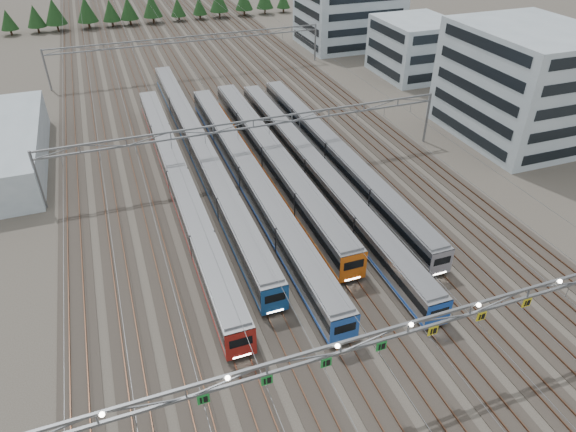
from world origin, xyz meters
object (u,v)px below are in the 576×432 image
object	(u,v)px
gantry_far	(190,43)
depot_bldg_south	(523,84)
train_b	(199,148)
train_d	(272,157)
train_f	(334,152)
west_shed	(6,148)
depot_bldg_north	(349,15)
train_a	(179,181)
train_e	(314,168)
depot_bldg_mid	(415,48)
gantry_mid	(254,130)
train_c	(250,177)
gantry_near	(408,331)

from	to	relation	value
gantry_far	depot_bldg_south	distance (m)	64.07
train_b	train_d	xyz separation A→B (m)	(9.00, -6.80, 0.15)
train_f	west_shed	size ratio (longest dim) A/B	1.81
depot_bldg_north	west_shed	bearing A→B (deg)	-151.33
train_a	train_e	world-z (taller)	train_a
train_f	depot_bldg_south	bearing A→B (deg)	-0.76
depot_bldg_mid	depot_bldg_south	bearing A→B (deg)	-91.14
gantry_mid	depot_bldg_mid	bearing A→B (deg)	33.67
train_c	west_shed	distance (m)	36.10
train_d	gantry_near	distance (m)	39.45
train_e	gantry_near	size ratio (longest dim) A/B	1.06
west_shed	train_b	bearing A→B (deg)	-17.18
train_a	gantry_near	bearing A→B (deg)	-73.32
depot_bldg_south	depot_bldg_mid	bearing A→B (deg)	88.86
gantry_near	west_shed	world-z (taller)	gantry_near
train_e	depot_bldg_north	bearing A→B (deg)	60.53
gantry_far	train_f	bearing A→B (deg)	-76.59
train_d	gantry_near	world-z (taller)	gantry_near
train_c	train_f	xyz separation A→B (m)	(13.50, 2.80, -0.09)
train_e	depot_bldg_south	xyz separation A→B (m)	(36.10, 2.95, 6.49)
train_f	depot_bldg_south	size ratio (longest dim) A/B	2.46
train_f	depot_bldg_north	distance (m)	63.52
train_b	train_f	bearing A→B (deg)	-23.80
train_b	train_d	size ratio (longest dim) A/B	1.33
train_b	gantry_far	distance (m)	40.05
train_b	west_shed	size ratio (longest dim) A/B	2.29
train_c	train_f	size ratio (longest dim) A/B	1.09
train_c	train_e	xyz separation A→B (m)	(9.00, -0.57, -0.13)
west_shed	depot_bldg_south	bearing A→B (deg)	-12.26
train_d	gantry_mid	world-z (taller)	gantry_mid
gantry_near	gantry_far	world-z (taller)	gantry_near
train_d	west_shed	world-z (taller)	west_shed
train_a	gantry_mid	size ratio (longest dim) A/B	1.07
gantry_mid	depot_bldg_south	xyz separation A→B (m)	(42.85, -2.59, 2.08)
train_c	gantry_near	xyz separation A→B (m)	(2.20, -35.14, 4.99)
gantry_mid	train_a	bearing A→B (deg)	-166.32
train_e	depot_bldg_south	world-z (taller)	depot_bldg_south
train_e	gantry_near	xyz separation A→B (m)	(-6.80, -34.58, 5.12)
train_b	west_shed	xyz separation A→B (m)	(-26.27, 8.13, 0.71)
gantry_mid	train_b	bearing A→B (deg)	139.52
train_a	train_f	xyz separation A→B (m)	(22.50, 0.56, -0.06)
train_d	depot_bldg_north	xyz separation A→B (m)	(38.16, 55.08, 4.73)
gantry_mid	gantry_far	distance (m)	45.00
train_d	train_e	bearing A→B (deg)	-45.03
train_c	depot_bldg_mid	bearing A→B (deg)	36.59
train_c	gantry_near	distance (m)	35.56
train_d	gantry_far	bearing A→B (deg)	92.80
depot_bldg_south	train_a	bearing A→B (deg)	-179.85
depot_bldg_south	west_shed	bearing A→B (deg)	167.74
train_b	train_f	distance (m)	19.67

